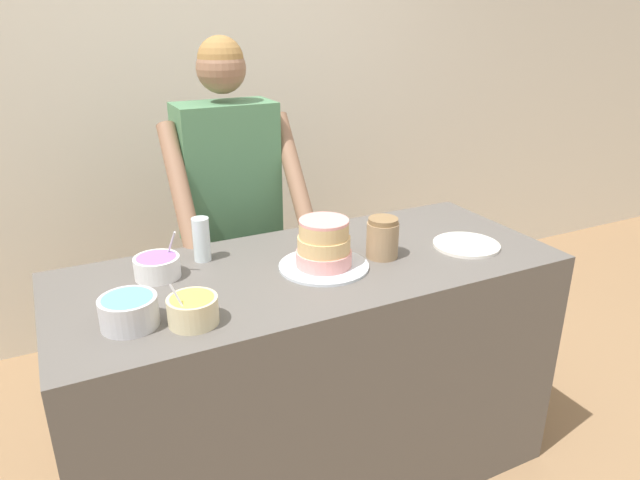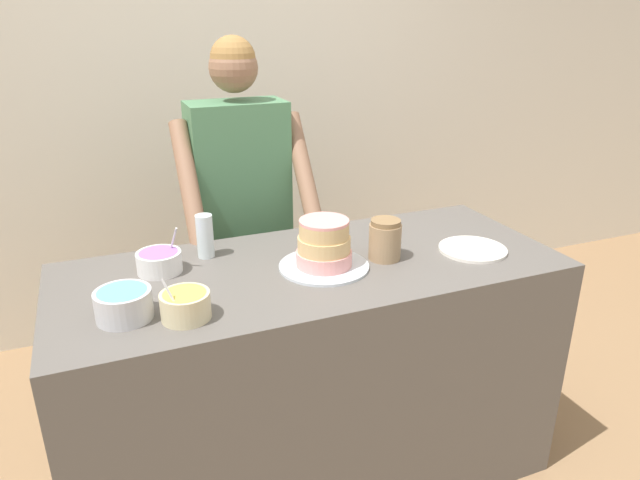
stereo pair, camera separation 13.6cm
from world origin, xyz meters
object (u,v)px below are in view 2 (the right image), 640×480
Objects in this scene: drinking_glass at (205,236)px; ceramic_plate at (473,249)px; frosting_bowl_blue at (124,303)px; person_baker at (241,196)px; frosting_bowl_purple at (159,261)px; stoneware_jar at (385,240)px; cake at (324,247)px; frosting_bowl_yellow at (185,304)px.

ceramic_plate is at bearing -19.10° from drinking_glass.
person_baker is at bearing 54.89° from frosting_bowl_blue.
frosting_bowl_purple is at bearing -129.76° from person_baker.
drinking_glass is 1.07× the size of stoneware_jar.
person_baker is 1.02m from ceramic_plate.
stoneware_jar is at bearing 6.28° from frosting_bowl_blue.
cake is at bearing -80.72° from person_baker.
frosting_bowl_purple is 1.10× the size of frosting_bowl_yellow.
frosting_bowl_yellow is at bearing -22.00° from frosting_bowl_blue.
person_baker is at bearing 116.33° from stoneware_jar.
frosting_bowl_blue is (-0.14, -0.29, 0.01)m from frosting_bowl_purple.
person_baker reaches higher than frosting_bowl_blue.
drinking_glass is at bearing 145.11° from cake.
frosting_bowl_yellow is at bearing -160.89° from cake.
person_baker is 0.94m from frosting_bowl_yellow.
person_baker is 0.77m from stoneware_jar.
cake reaches higher than frosting_bowl_purple.
drinking_glass reaches higher than frosting_bowl_yellow.
drinking_glass is (0.15, 0.42, 0.04)m from frosting_bowl_yellow.
frosting_bowl_yellow is (0.16, -0.07, -0.00)m from frosting_bowl_blue.
person_baker reaches higher than ceramic_plate.
cake is at bearing -18.59° from frosting_bowl_purple.
frosting_bowl_blue is 1.13× the size of frosting_bowl_yellow.
person_baker is 6.67× the size of ceramic_plate.
ceramic_plate is at bearing 5.51° from frosting_bowl_yellow.
cake is at bearing -34.89° from drinking_glass.
stoneware_jar is at bearing 169.64° from ceramic_plate.
person_baker is 11.29× the size of stoneware_jar.
drinking_glass is 0.98m from ceramic_plate.
drinking_glass is at bearing 71.02° from frosting_bowl_yellow.
frosting_bowl_yellow is (-0.39, -0.86, -0.03)m from person_baker.
drinking_glass is 0.64m from stoneware_jar.
cake reaches higher than ceramic_plate.
drinking_glass is at bearing 49.12° from frosting_bowl_blue.
ceramic_plate is 0.35m from stoneware_jar.
stoneware_jar is (0.73, 0.17, 0.03)m from frosting_bowl_yellow.
ceramic_plate is at bearing 1.72° from frosting_bowl_blue.
ceramic_plate is at bearing -7.14° from cake.
frosting_bowl_purple is 0.64× the size of ceramic_plate.
stoneware_jar is (0.76, -0.19, 0.03)m from frosting_bowl_purple.
frosting_bowl_yellow reaches higher than frosting_bowl_blue.
drinking_glass reaches higher than stoneware_jar.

